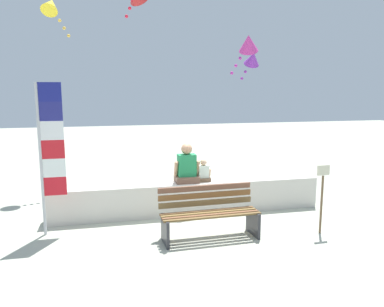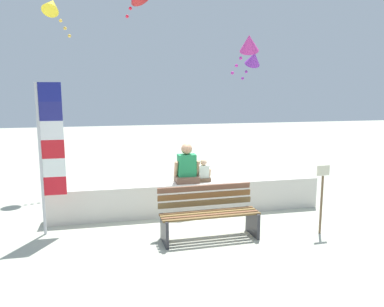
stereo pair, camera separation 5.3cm
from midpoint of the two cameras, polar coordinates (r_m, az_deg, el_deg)
ground_plane at (r=7.40m, az=0.66°, el=-10.71°), size 40.00×40.00×0.00m
seawall_ledge at (r=8.04m, az=-0.70°, el=-6.55°), size 5.60×0.48×0.66m
park_bench at (r=6.75m, az=2.31°, el=-8.96°), size 1.73×0.67×0.88m
person_adult at (r=7.90m, az=-0.99°, el=-2.04°), size 0.53×0.39×0.81m
person_child at (r=8.01m, az=1.53°, el=-2.85°), size 0.31×0.23×0.47m
flag_banner at (r=7.08m, az=-20.74°, el=0.84°), size 0.43×0.05×2.68m
kite_purple at (r=11.02m, az=8.82°, el=13.72°), size 0.56×0.56×0.84m
kite_magenta at (r=9.93m, az=8.20°, el=15.86°), size 0.75×0.77×1.06m
kite_yellow at (r=10.63m, az=-20.34°, el=19.88°), size 0.69×0.65×1.05m
sign_post at (r=7.21m, az=18.54°, el=-5.61°), size 0.24×0.04×1.25m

